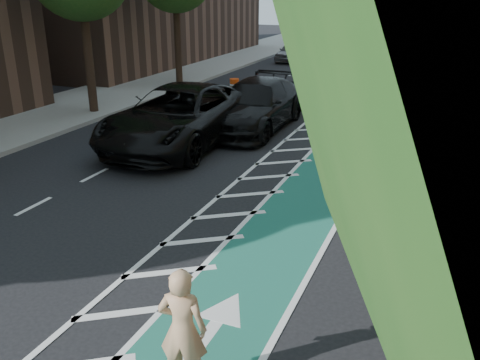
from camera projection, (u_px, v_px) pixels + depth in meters
The scene contains 15 objects.
ground at pixel (143, 229), 11.49m from camera, with size 120.00×120.00×0.00m, color black.
bike_lane at pixel (358, 132), 19.01m from camera, with size 2.00×90.00×0.01m, color #1C635B.
buffer_strip at pixel (319, 128), 19.55m from camera, with size 1.40×90.00×0.01m, color silver.
sidewalk_left at pixel (87, 102), 23.50m from camera, with size 5.00×90.00×0.15m, color gray.
curb_right at pixel (476, 142), 17.52m from camera, with size 0.12×90.00×0.16m, color gray.
curb_left at pixel (132, 107), 22.61m from camera, with size 0.12×90.00×0.16m, color gray.
skateboarder at pixel (183, 329), 6.57m from camera, with size 0.65×0.43×1.79m, color tan.
suv_near at pixel (180, 116), 17.24m from camera, with size 3.29×7.13×1.98m, color black.
suv_far at pixel (255, 105), 19.25m from camera, with size 2.52×6.20×1.80m, color black.
car_silver at pixel (292, 52), 36.30m from camera, with size 1.59×3.96×1.35m, color gray.
car_grey at pixel (357, 51), 36.24m from camera, with size 1.49×4.28×1.41m, color #58585D.
box_truck at pixel (321, 37), 43.50m from camera, with size 2.85×5.42×2.17m.
barrel_a at pixel (170, 142), 16.49m from camera, with size 0.58×0.58×0.80m.
barrel_b at pixel (273, 92), 24.04m from camera, with size 0.62×0.62×0.85m.
barrel_c at pixel (234, 87), 25.27m from camera, with size 0.59×0.59×0.81m.
Camera 1 is at (6.02, -8.67, 5.17)m, focal length 38.00 mm.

